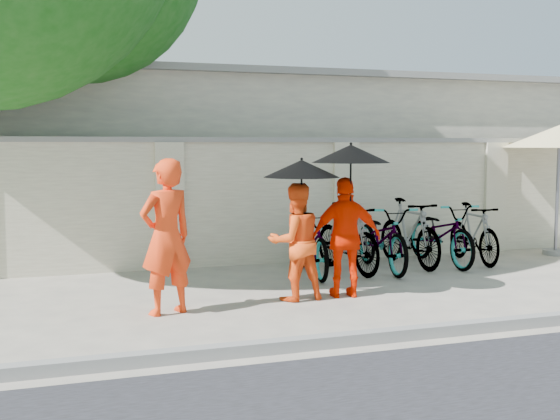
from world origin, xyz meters
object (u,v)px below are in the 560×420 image
object	(u,v)px
monk_left	(166,237)
patio_umbrella	(559,138)
monk_center	(295,242)
monk_right	(346,237)

from	to	relation	value
monk_left	patio_umbrella	bearing A→B (deg)	175.36
monk_left	monk_center	distance (m)	1.69
monk_left	monk_right	size ratio (longest dim) A/B	1.17
patio_umbrella	monk_center	bearing A→B (deg)	-161.16
monk_right	patio_umbrella	size ratio (longest dim) A/B	0.67
monk_center	patio_umbrella	size ratio (longest dim) A/B	0.64
monk_right	patio_umbrella	world-z (taller)	patio_umbrella
monk_center	patio_umbrella	xyz separation A→B (m)	(5.66, 1.93, 1.34)
monk_right	patio_umbrella	bearing A→B (deg)	-148.78
monk_right	monk_center	bearing A→B (deg)	5.79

